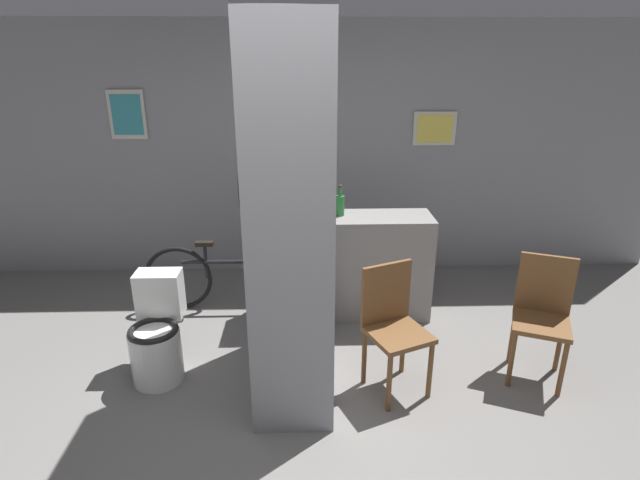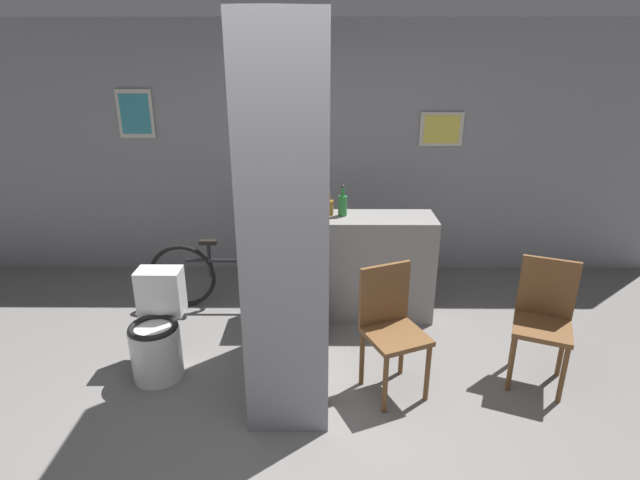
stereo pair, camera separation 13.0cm
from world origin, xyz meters
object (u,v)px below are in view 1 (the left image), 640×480
Objects in this scene: toilet at (157,336)px; bicycle at (236,276)px; chair_near_pillar at (393,323)px; chair_by_doorway at (542,313)px; bottle_tall at (340,204)px.

bicycle is (0.45, 1.03, 0.01)m from toilet.
chair_near_pillar reaches higher than toilet.
chair_by_doorway is at bearing -1.42° from toilet.
bottle_tall reaches higher than bicycle.
toilet is 2.76× the size of bottle_tall.
chair_by_doorway is 3.34× the size of bottle_tall.
chair_by_doorway is (1.11, 0.11, 0.00)m from chair_near_pillar.
chair_by_doorway is 1.81m from bottle_tall.
chair_near_pillar is 0.55× the size of bicycle.
bottle_tall reaches higher than toilet.
bottle_tall reaches higher than chair_near_pillar.
chair_by_doorway is at bearing -35.40° from bottle_tall.
bottle_tall is (-1.41, 1.00, 0.53)m from chair_by_doorway.
toilet reaches higher than bicycle.
bottle_tall is at bearing 167.21° from chair_by_doorway.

